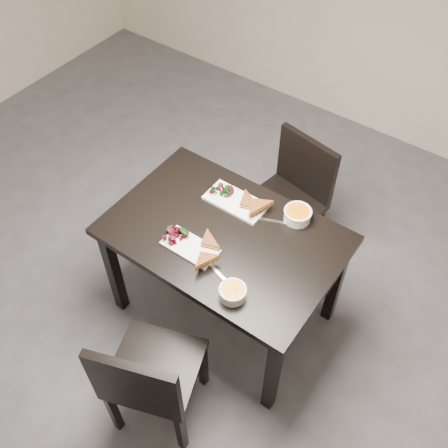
# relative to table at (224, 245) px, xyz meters

# --- Properties ---
(ground) EXTENTS (5.00, 5.00, 0.00)m
(ground) POSITION_rel_table_xyz_m (-0.37, -0.33, -0.65)
(ground) COLOR #47474C
(ground) RESTS_ON ground
(room_shell) EXTENTS (5.02, 5.02, 2.81)m
(room_shell) POSITION_rel_table_xyz_m (-0.37, -0.33, 1.18)
(room_shell) COLOR beige
(room_shell) RESTS_ON ground
(table) EXTENTS (1.20, 0.80, 0.75)m
(table) POSITION_rel_table_xyz_m (0.00, 0.00, 0.00)
(table) COLOR black
(table) RESTS_ON ground
(chair_near) EXTENTS (0.54, 0.54, 0.85)m
(chair_near) POSITION_rel_table_xyz_m (0.10, -0.75, -0.17)
(chair_near) COLOR black
(chair_near) RESTS_ON ground
(chair_far) EXTENTS (0.49, 0.49, 0.85)m
(chair_far) POSITION_rel_table_xyz_m (0.03, 0.68, -0.17)
(chair_far) COLOR black
(chair_far) RESTS_ON ground
(plate_near) EXTENTS (0.29, 0.14, 0.01)m
(plate_near) POSITION_rel_table_xyz_m (-0.08, -0.18, 0.11)
(plate_near) COLOR white
(plate_near) RESTS_ON table
(sandwich_near) EXTENTS (0.17, 0.15, 0.05)m
(sandwich_near) POSITION_rel_table_xyz_m (-0.01, -0.16, 0.14)
(sandwich_near) COLOR #9A4D20
(sandwich_near) RESTS_ON plate_near
(salad_near) EXTENTS (0.09, 0.08, 0.04)m
(salad_near) POSITION_rel_table_xyz_m (-0.18, -0.18, 0.13)
(salad_near) COLOR black
(salad_near) RESTS_ON plate_near
(soup_bowl_near) EXTENTS (0.13, 0.13, 0.06)m
(soup_bowl_near) POSITION_rel_table_xyz_m (0.25, -0.29, 0.13)
(soup_bowl_near) COLOR white
(soup_bowl_near) RESTS_ON table
(cutlery_near) EXTENTS (0.18, 0.06, 0.00)m
(cutlery_near) POSITION_rel_table_xyz_m (0.11, -0.22, 0.10)
(cutlery_near) COLOR silver
(cutlery_near) RESTS_ON table
(plate_far) EXTENTS (0.34, 0.17, 0.02)m
(plate_far) POSITION_rel_table_xyz_m (-0.07, 0.21, 0.11)
(plate_far) COLOR white
(plate_far) RESTS_ON table
(sandwich_far) EXTENTS (0.20, 0.17, 0.05)m
(sandwich_far) POSITION_rel_table_xyz_m (-0.01, 0.19, 0.14)
(sandwich_far) COLOR #9A4D20
(sandwich_far) RESTS_ON plate_far
(salad_far) EXTENTS (0.10, 0.09, 0.05)m
(salad_far) POSITION_rel_table_xyz_m (-0.17, 0.21, 0.14)
(salad_far) COLOR black
(salad_far) RESTS_ON plate_far
(soup_bowl_far) EXTENTS (0.15, 0.15, 0.07)m
(soup_bowl_far) POSITION_rel_table_xyz_m (0.26, 0.30, 0.14)
(soup_bowl_far) COLOR white
(soup_bowl_far) RESTS_ON table
(cutlery_far) EXTENTS (0.17, 0.08, 0.00)m
(cutlery_far) POSITION_rel_table_xyz_m (0.14, 0.21, 0.10)
(cutlery_far) COLOR silver
(cutlery_far) RESTS_ON table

